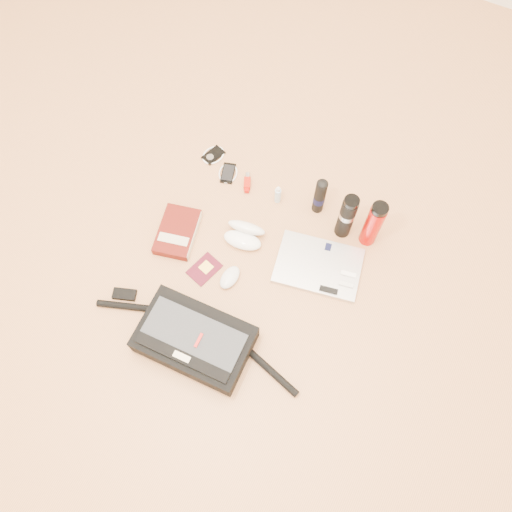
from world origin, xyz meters
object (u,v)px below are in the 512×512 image
(thermos_black, at_px, (347,216))
(thermos_red, at_px, (373,224))
(messenger_bag, at_px, (194,339))
(book, at_px, (178,232))
(laptop, at_px, (319,266))

(thermos_black, distance_m, thermos_red, 0.10)
(messenger_bag, bearing_deg, book, 126.17)
(messenger_bag, xyz_separation_m, book, (-0.29, 0.36, -0.03))
(thermos_black, height_order, thermos_red, thermos_red)
(messenger_bag, distance_m, thermos_black, 0.75)
(laptop, distance_m, book, 0.58)
(thermos_black, relative_size, thermos_red, 0.96)
(laptop, height_order, book, book)
(laptop, relative_size, thermos_black, 1.51)
(book, bearing_deg, laptop, -1.43)
(thermos_black, bearing_deg, book, -151.69)
(messenger_bag, height_order, thermos_red, thermos_red)
(messenger_bag, relative_size, thermos_black, 3.41)
(messenger_bag, height_order, laptop, messenger_bag)
(messenger_bag, bearing_deg, laptop, 57.54)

